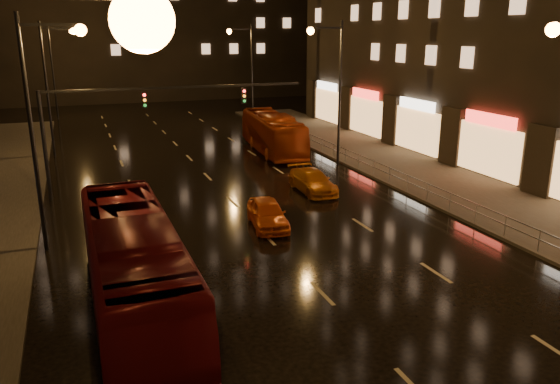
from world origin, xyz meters
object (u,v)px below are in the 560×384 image
at_px(bus_curb, 273,133).
at_px(taxi_near, 267,214).
at_px(bus_red, 134,265).
at_px(taxi_far, 313,181).

bearing_deg(bus_curb, taxi_near, -105.81).
relative_size(bus_red, taxi_near, 2.99).
height_order(bus_curb, taxi_near, bus_curb).
distance_m(bus_red, taxi_far, 16.11).
bearing_deg(bus_red, bus_curb, 59.27).
bearing_deg(bus_red, taxi_far, 43.42).
relative_size(bus_curb, taxi_far, 2.48).
height_order(bus_curb, taxi_far, bus_curb).
distance_m(bus_red, bus_curb, 26.23).
bearing_deg(bus_curb, bus_red, -115.29).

